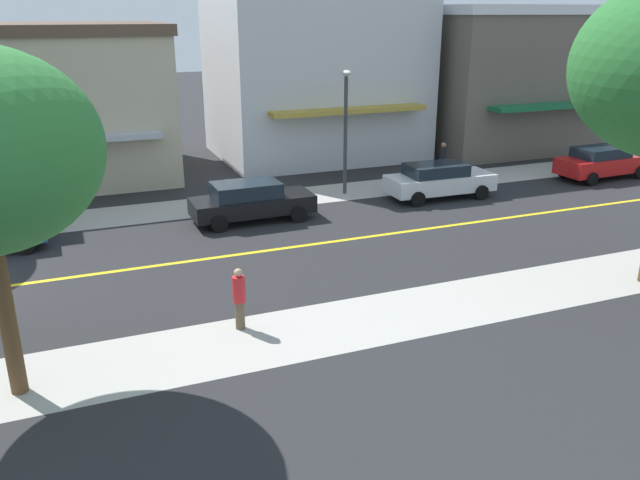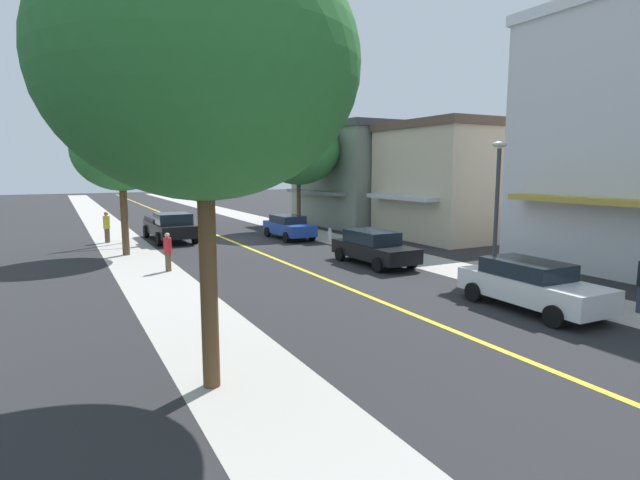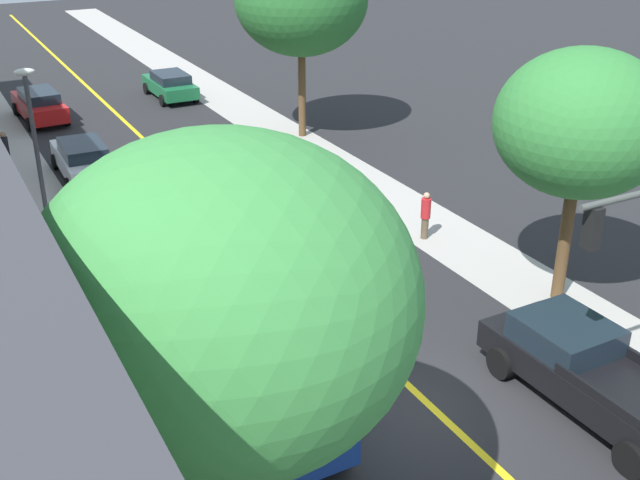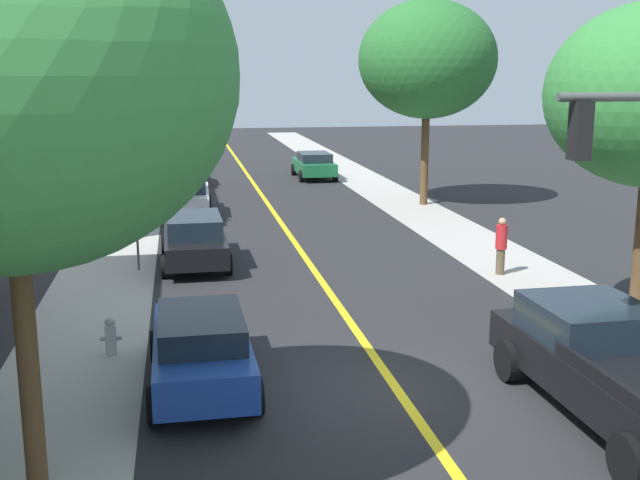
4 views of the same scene
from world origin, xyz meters
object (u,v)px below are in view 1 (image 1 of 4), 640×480
at_px(parking_meter, 230,190).
at_px(black_sedan_left_curb, 251,201).
at_px(fire_hydrant, 42,219).
at_px(pedestrian_red_shirt, 239,297).
at_px(red_sedan_left_curb, 602,162).
at_px(pedestrian_black_shirt, 443,160).
at_px(white_sedan_left_curb, 439,180).
at_px(street_lamp, 346,117).
at_px(small_dog, 422,175).

xyz_separation_m(parking_meter, black_sedan_left_curb, (1.67, 0.41, -0.04)).
xyz_separation_m(fire_hydrant, pedestrian_red_shirt, (10.61, 4.79, 0.49)).
relative_size(red_sedan_left_curb, pedestrian_black_shirt, 2.64).
relative_size(parking_meter, white_sedan_left_curb, 0.27).
xyz_separation_m(street_lamp, small_dog, (-0.65, 4.38, -3.12)).
distance_m(pedestrian_red_shirt, small_dog, 16.91).
distance_m(black_sedan_left_curb, pedestrian_red_shirt, 9.15).
bearing_deg(pedestrian_black_shirt, red_sedan_left_curb, -175.43).
bearing_deg(white_sedan_left_curb, pedestrian_red_shirt, -140.68).
bearing_deg(red_sedan_left_curb, fire_hydrant, 173.33).
xyz_separation_m(black_sedan_left_curb, pedestrian_black_shirt, (-2.81, 10.43, 0.19)).
bearing_deg(parking_meter, small_dog, 97.54).
relative_size(fire_hydrant, black_sedan_left_curb, 0.17).
bearing_deg(pedestrian_red_shirt, red_sedan_left_curb, -177.82).
bearing_deg(pedestrian_black_shirt, black_sedan_left_curb, 39.18).
xyz_separation_m(parking_meter, street_lamp, (-0.65, 5.45, 2.59)).
distance_m(street_lamp, white_sedan_left_curb, 4.92).
xyz_separation_m(street_lamp, pedestrian_black_shirt, (-0.50, 5.39, -2.44)).
xyz_separation_m(pedestrian_black_shirt, small_dog, (-0.16, -1.02, -0.68)).
height_order(pedestrian_black_shirt, small_dog, pedestrian_black_shirt).
bearing_deg(fire_hydrant, parking_meter, 88.16).
bearing_deg(street_lamp, small_dog, 98.51).
xyz_separation_m(white_sedan_left_curb, black_sedan_left_curb, (0.13, -8.57, 0.00)).
height_order(parking_meter, black_sedan_left_curb, black_sedan_left_curb).
height_order(pedestrian_black_shirt, pedestrian_red_shirt, pedestrian_black_shirt).
relative_size(street_lamp, red_sedan_left_curb, 1.12).
xyz_separation_m(white_sedan_left_curb, pedestrian_red_shirt, (8.84, -11.38, 0.08)).
xyz_separation_m(street_lamp, red_sedan_left_curb, (2.14, 12.83, -2.61)).
bearing_deg(black_sedan_left_curb, street_lamp, 23.82).
relative_size(white_sedan_left_curb, small_dog, 7.68).
bearing_deg(pedestrian_red_shirt, white_sedan_left_curb, -163.24).
bearing_deg(red_sedan_left_curb, white_sedan_left_curb, 177.48).
bearing_deg(pedestrian_red_shirt, parking_meter, -124.07).
relative_size(street_lamp, pedestrian_red_shirt, 3.25).
bearing_deg(small_dog, parking_meter, -53.63).
relative_size(fire_hydrant, white_sedan_left_curb, 0.17).
bearing_deg(pedestrian_black_shirt, fire_hydrant, 26.99).
relative_size(pedestrian_red_shirt, small_dog, 2.69).
xyz_separation_m(white_sedan_left_curb, small_dog, (-2.84, 0.84, -0.49)).
relative_size(fire_hydrant, parking_meter, 0.63).
bearing_deg(parking_meter, street_lamp, 96.77).
distance_m(street_lamp, red_sedan_left_curb, 13.27).
distance_m(street_lamp, black_sedan_left_curb, 6.13).
height_order(pedestrian_red_shirt, small_dog, pedestrian_red_shirt).
relative_size(red_sedan_left_curb, black_sedan_left_curb, 1.02).
bearing_deg(black_sedan_left_curb, pedestrian_red_shirt, -108.71).
bearing_deg(street_lamp, fire_hydrant, -88.12).
height_order(red_sedan_left_curb, black_sedan_left_curb, red_sedan_left_curb).
xyz_separation_m(red_sedan_left_curb, white_sedan_left_curb, (0.05, -9.29, -0.02)).
xyz_separation_m(black_sedan_left_curb, small_dog, (-2.97, 9.41, -0.49)).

